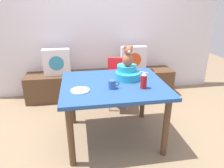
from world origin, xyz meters
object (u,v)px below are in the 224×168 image
at_px(dining_table, 113,91).
at_px(highchair, 117,76).
at_px(infant_seat_teal, 127,73).
at_px(coffee_mug, 112,84).
at_px(dinner_plate_near, 80,90).
at_px(pillow_floral_right, 133,59).
at_px(pillow_floral_left, 57,62).
at_px(ketchup_bottle, 144,81).
at_px(teddy_bear, 128,56).

bearing_deg(dining_table, highchair, 76.65).
height_order(highchair, infant_seat_teal, infant_seat_teal).
bearing_deg(coffee_mug, dining_table, 75.72).
xyz_separation_m(highchair, dinner_plate_near, (-0.58, -0.98, 0.22)).
distance_m(pillow_floral_right, dinner_plate_near, 1.69).
bearing_deg(pillow_floral_left, dining_table, -58.88).
height_order(dining_table, dinner_plate_near, dinner_plate_near).
bearing_deg(pillow_floral_left, highchair, -23.83).
bearing_deg(dining_table, dinner_plate_near, -157.39).
distance_m(ketchup_bottle, coffee_mug, 0.34).
xyz_separation_m(dining_table, teddy_bear, (0.20, 0.13, 0.38)).
xyz_separation_m(dining_table, coffee_mug, (-0.04, -0.15, 0.15)).
height_order(pillow_floral_left, ketchup_bottle, ketchup_bottle).
xyz_separation_m(pillow_floral_left, ketchup_bottle, (1.04, -1.44, 0.15)).
relative_size(highchair, teddy_bear, 3.16).
relative_size(pillow_floral_right, highchair, 0.56).
relative_size(ketchup_bottle, coffee_mug, 1.54).
distance_m(pillow_floral_left, ketchup_bottle, 1.78).
relative_size(teddy_bear, dinner_plate_near, 1.25).
bearing_deg(pillow_floral_left, coffee_mug, -62.98).
height_order(infant_seat_teal, coffee_mug, infant_seat_teal).
height_order(infant_seat_teal, dinner_plate_near, infant_seat_teal).
distance_m(pillow_floral_left, coffee_mug, 1.56).
bearing_deg(infant_seat_teal, dinner_plate_near, -153.70).
bearing_deg(coffee_mug, dinner_plate_near, -178.51).
bearing_deg(coffee_mug, infant_seat_teal, 49.89).
height_order(teddy_bear, dinner_plate_near, teddy_bear).
xyz_separation_m(pillow_floral_right, dining_table, (-0.57, -1.24, -0.04)).
relative_size(dining_table, ketchup_bottle, 6.46).
bearing_deg(coffee_mug, highchair, 76.51).
height_order(dining_table, teddy_bear, teddy_bear).
bearing_deg(coffee_mug, ketchup_bottle, -7.89).
bearing_deg(highchair, pillow_floral_left, 156.17).
bearing_deg(dinner_plate_near, pillow_floral_right, 55.63).
bearing_deg(ketchup_bottle, dinner_plate_near, 176.85).
xyz_separation_m(dining_table, highchair, (0.19, 0.82, -0.12)).
distance_m(teddy_bear, ketchup_bottle, 0.39).
bearing_deg(dining_table, teddy_bear, 32.81).
relative_size(dining_table, highchair, 1.51).
relative_size(dining_table, infant_seat_teal, 3.62).
xyz_separation_m(infant_seat_teal, teddy_bear, (0.00, -0.00, 0.21)).
bearing_deg(pillow_floral_left, teddy_bear, -49.67).
relative_size(infant_seat_teal, dinner_plate_near, 1.65).
relative_size(infant_seat_teal, coffee_mug, 2.75).
height_order(dining_table, coffee_mug, coffee_mug).
bearing_deg(highchair, infant_seat_teal, -89.90).
bearing_deg(infant_seat_teal, coffee_mug, -130.11).
distance_m(highchair, ketchup_bottle, 1.07).
height_order(pillow_floral_left, highchair, pillow_floral_left).
distance_m(pillow_floral_left, highchair, 1.04).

